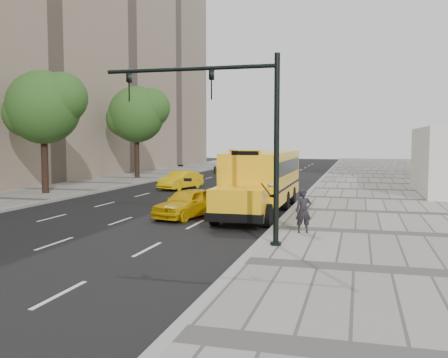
% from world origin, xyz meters
% --- Properties ---
extents(ground, '(140.00, 140.00, 0.00)m').
position_xyz_m(ground, '(0.00, 0.00, 0.00)').
color(ground, black).
rests_on(ground, ground).
extents(sidewalk_museum, '(12.00, 140.00, 0.15)m').
position_xyz_m(sidewalk_museum, '(12.00, 0.00, 0.07)').
color(sidewalk_museum, gray).
rests_on(sidewalk_museum, ground).
extents(sidewalk_far, '(6.00, 140.00, 0.15)m').
position_xyz_m(sidewalk_far, '(-11.00, 0.00, 0.07)').
color(sidewalk_far, gray).
rests_on(sidewalk_far, ground).
extents(curb_museum, '(0.30, 140.00, 0.15)m').
position_xyz_m(curb_museum, '(6.00, 0.00, 0.07)').
color(curb_museum, gray).
rests_on(curb_museum, ground).
extents(curb_far, '(0.30, 140.00, 0.15)m').
position_xyz_m(curb_far, '(-8.00, 0.00, 0.07)').
color(curb_far, gray).
rests_on(curb_far, ground).
extents(tree_b, '(5.31, 4.72, 8.06)m').
position_xyz_m(tree_b, '(-10.41, 3.13, 5.74)').
color(tree_b, black).
rests_on(tree_b, ground).
extents(tree_c, '(5.74, 5.10, 8.46)m').
position_xyz_m(tree_c, '(-10.40, 17.07, 5.96)').
color(tree_c, black).
rests_on(tree_c, ground).
extents(school_bus, '(2.96, 11.56, 3.19)m').
position_xyz_m(school_bus, '(4.50, -0.09, 1.76)').
color(school_bus, yellow).
rests_on(school_bus, ground).
extents(taxi_near, '(2.66, 4.31, 1.37)m').
position_xyz_m(taxi_near, '(1.55, -3.23, 0.68)').
color(taxi_near, '#DFAC09').
rests_on(taxi_near, ground).
extents(taxi_far, '(2.38, 4.30, 1.34)m').
position_xyz_m(taxi_far, '(-3.36, 9.20, 0.67)').
color(taxi_far, '#DFAC09').
rests_on(taxi_far, ground).
extents(pedestrian, '(0.68, 0.54, 1.63)m').
position_xyz_m(pedestrian, '(7.24, -6.46, 0.96)').
color(pedestrian, black).
rests_on(pedestrian, sidewalk_museum).
extents(traffic_signal, '(6.18, 0.36, 6.40)m').
position_xyz_m(traffic_signal, '(5.19, -8.89, 4.09)').
color(traffic_signal, black).
rests_on(traffic_signal, ground).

